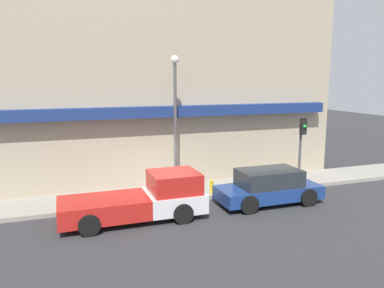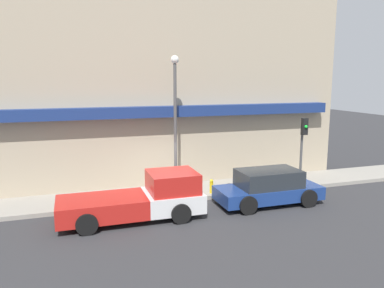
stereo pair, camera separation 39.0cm
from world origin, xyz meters
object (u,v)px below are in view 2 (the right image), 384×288
Objects in this scene: pickup_truck at (142,199)px; traffic_light at (303,139)px; street_lamp at (175,110)px; parked_car at (268,187)px; fire_hydrant at (211,186)px.

traffic_light reaches higher than pickup_truck.
street_lamp is 1.86× the size of traffic_light.
pickup_truck reaches higher than parked_car.
street_lamp is at bearing 50.80° from pickup_truck.
street_lamp reaches higher than parked_car.
pickup_truck is 8.42× the size of fire_hydrant.
parked_car is 1.37× the size of traffic_light.
pickup_truck is 1.65× the size of traffic_light.
parked_car is 6.97× the size of fire_hydrant.
traffic_light reaches higher than fire_hydrant.
street_lamp is 6.36m from traffic_light.
fire_hydrant is at bearing -25.46° from street_lamp.
street_lamp is (-1.48, 0.70, 3.45)m from fire_hydrant.
pickup_truck reaches higher than fire_hydrant.
parked_car is 5.26m from street_lamp.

